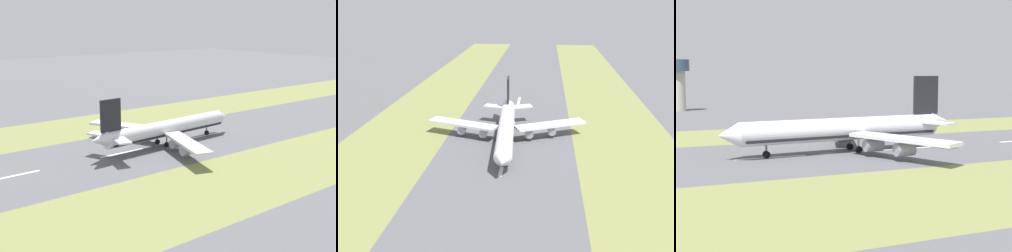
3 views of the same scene
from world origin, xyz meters
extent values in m
plane|color=#56565B|center=(0.00, 0.00, 0.00)|extent=(800.00, 800.00, 0.00)
cube|color=olive|center=(-45.00, 0.00, 0.00)|extent=(40.00, 600.00, 0.01)
cube|color=olive|center=(45.00, 0.00, 0.00)|extent=(40.00, 600.00, 0.01)
cube|color=silver|center=(0.00, -64.79, 0.01)|extent=(1.20, 18.00, 0.01)
cube|color=silver|center=(0.00, -24.79, 0.01)|extent=(1.20, 18.00, 0.01)
cube|color=silver|center=(0.00, 15.21, 0.01)|extent=(1.20, 18.00, 0.01)
cylinder|color=silver|center=(0.82, -4.79, 6.20)|extent=(9.47, 56.26, 6.00)
cone|color=silver|center=(-1.07, 25.65, 6.20)|extent=(6.18, 5.36, 5.88)
cone|color=silver|center=(2.75, -35.73, 7.00)|extent=(5.46, 6.31, 5.10)
cube|color=black|center=(0.82, -4.79, 4.55)|extent=(9.03, 54.01, 0.70)
cube|color=silver|center=(-16.20, -13.08, 5.30)|extent=(28.75, 17.93, 0.90)
cube|color=silver|center=(18.74, -10.91, 5.30)|extent=(29.41, 14.86, 0.90)
cylinder|color=#93939E|center=(-7.91, -9.34, 2.85)|extent=(3.49, 4.99, 3.20)
cylinder|color=#93939E|center=(-16.68, -13.40, 2.85)|extent=(3.49, 4.99, 3.20)
cylinder|color=#93939E|center=(10.05, -8.22, 2.85)|extent=(3.49, 4.99, 3.20)
cylinder|color=#93939E|center=(19.25, -11.16, 2.85)|extent=(3.49, 4.99, 3.20)
cube|color=black|center=(2.44, -30.74, 14.70)|extent=(1.30, 8.03, 11.00)
cube|color=silver|center=(-3.05, -31.08, 7.20)|extent=(10.92, 7.77, 0.60)
cube|color=silver|center=(7.93, -30.40, 7.20)|extent=(10.78, 6.75, 0.60)
cylinder|color=#59595E|center=(-0.50, 16.45, 2.50)|extent=(0.50, 0.50, 3.20)
cylinder|color=black|center=(-0.50, 16.45, 0.90)|extent=(1.01, 1.85, 1.80)
cylinder|color=#59595E|center=(-1.59, -7.95, 2.50)|extent=(0.50, 0.50, 3.20)
cylinder|color=black|center=(-1.59, -7.95, 0.90)|extent=(1.01, 1.85, 1.80)
cylinder|color=#59595E|center=(3.60, -7.62, 2.50)|extent=(0.50, 0.50, 3.20)
cylinder|color=black|center=(3.60, -7.62, 0.90)|extent=(1.01, 1.85, 1.80)
camera|label=1|loc=(133.66, -111.51, 46.59)|focal=50.00mm
camera|label=2|loc=(-13.06, 135.66, 55.74)|focal=42.00mm
camera|label=3|loc=(-113.80, 40.64, 20.80)|focal=50.00mm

